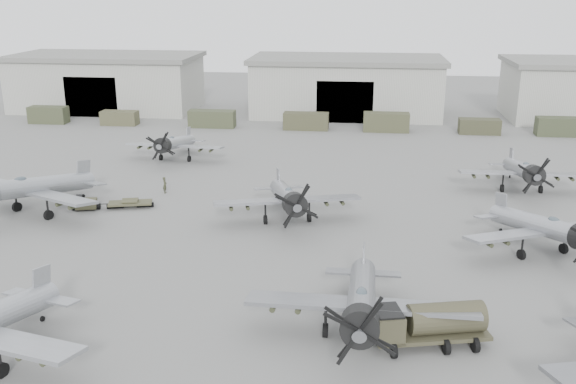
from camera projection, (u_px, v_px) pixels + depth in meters
The scene contains 19 objects.
ground at pixel (314, 297), 40.62m from camera, with size 220.00×220.00×0.00m, color #5D5D5B.
hangar_left at pixel (108, 82), 102.15m from camera, with size 29.00×14.80×8.70m.
hangar_center at pixel (346, 86), 97.88m from camera, with size 29.00×14.80×8.70m.
support_truck_0 at pixel (48, 115), 92.29m from camera, with size 5.45×2.20×2.40m, color #3B412A.
support_truck_1 at pixel (120, 118), 91.16m from camera, with size 5.13×2.20×1.98m, color #48472F.
support_truck_2 at pixel (212, 119), 89.60m from camera, with size 6.46×2.20×2.36m, color #3C412B.
support_truck_3 at pixel (306, 121), 88.12m from camera, with size 6.17×2.20×2.32m, color #3F3F29.
support_truck_4 at pixel (386, 122), 86.86m from camera, with size 6.15×2.20×2.57m, color #3F412A.
support_truck_5 at pixel (479, 126), 85.56m from camera, with size 5.37×2.20×2.01m, color #393925.
support_truck_6 at pixel (558, 127), 84.36m from camera, with size 5.55×2.20×2.45m, color #373D28.
aircraft_near_1 at pixel (361, 302), 35.00m from camera, with size 12.83×11.54×5.16m.
aircraft_mid_0 at pixel (28, 188), 54.35m from camera, with size 13.27×12.03×5.43m.
aircraft_mid_1 at pixel (288, 198), 52.69m from camera, with size 12.26×11.04×4.89m.
aircraft_mid_2 at pixel (547, 228), 46.05m from camera, with size 11.91×10.80×4.88m.
aircraft_far_0 at pixel (174, 144), 71.76m from camera, with size 11.14×10.03×4.45m.
aircraft_far_1 at pixel (524, 171), 60.61m from camera, with size 11.80×10.62×4.75m.
fuel_tanker at pixel (429, 322), 34.81m from camera, with size 6.64×3.96×2.44m.
tug_trailer at pixel (103, 204), 56.63m from camera, with size 6.68×2.86×1.33m.
ground_crew at pixel (165, 185), 60.94m from camera, with size 0.58×0.38×1.58m, color #373A26.
Camera 1 is at (2.69, -36.59, 18.73)m, focal length 40.00 mm.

